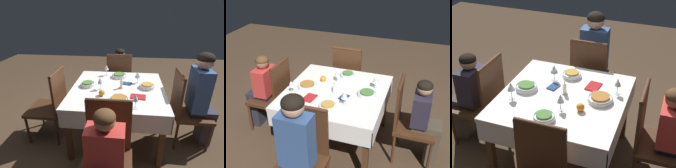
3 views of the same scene
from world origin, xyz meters
TOP-DOWN VIEW (x-y plane):
  - ground_plane at (0.00, 0.00)m, footprint 8.00×8.00m
  - dining_table at (0.00, 0.00)m, footprint 1.15×1.13m
  - chair_west at (-0.85, 0.02)m, footprint 0.44×0.44m
  - chair_south at (0.03, -0.84)m, footprint 0.44×0.44m
  - chair_north at (0.03, 0.84)m, footprint 0.44×0.44m
  - person_adult_denim at (-1.01, 0.02)m, footprint 0.34×0.30m
  - person_child_dark at (0.03, -1.02)m, footprint 0.30×0.33m
  - person_child_red at (0.03, 1.02)m, footprint 0.30×0.33m
  - bowl_west at (-0.36, -0.04)m, footprint 0.19×0.19m
  - wine_glass_west at (-0.25, -0.18)m, footprint 0.08×0.08m
  - bowl_south at (0.01, -0.36)m, footprint 0.21×0.21m
  - wine_glass_south at (0.19, -0.42)m, footprint 0.07×0.07m
  - bowl_north at (-0.03, 0.34)m, footprint 0.23×0.23m
  - wine_glass_north at (-0.21, 0.45)m, footprint 0.07×0.07m
  - bowl_east at (0.39, -0.02)m, footprint 0.18×0.18m
  - wine_glass_east at (0.21, 0.06)m, footprint 0.06×0.06m
  - candle_centerpiece at (-0.05, 0.00)m, footprint 0.06×0.06m
  - orange_fruit at (0.17, 0.22)m, footprint 0.07×0.07m
  - napkin_red_folded at (-0.11, -0.14)m, footprint 0.14×0.11m
  - napkin_spare_side at (-0.25, 0.22)m, footprint 0.18×0.14m

SIDE VIEW (x-z plane):
  - ground_plane at x=0.00m, z-range 0.00..0.00m
  - chair_west at x=-0.85m, z-range 0.03..0.99m
  - chair_south at x=0.03m, z-range 0.03..0.99m
  - chair_north at x=0.03m, z-range 0.03..0.99m
  - person_child_dark at x=0.03m, z-range 0.05..1.05m
  - person_child_red at x=0.03m, z-range 0.05..1.06m
  - dining_table at x=0.00m, z-range 0.27..1.00m
  - person_adult_denim at x=-1.01m, z-range 0.08..1.28m
  - napkin_red_folded at x=-0.11m, z-range 0.72..0.73m
  - napkin_spare_side at x=-0.25m, z-range 0.72..0.73m
  - bowl_north at x=-0.03m, z-range 0.72..0.78m
  - bowl_south at x=0.01m, z-range 0.72..0.78m
  - bowl_west at x=-0.36m, z-range 0.72..0.78m
  - bowl_east at x=0.39m, z-range 0.72..0.78m
  - orange_fruit at x=0.17m, z-range 0.72..0.79m
  - candle_centerpiece at x=-0.05m, z-range 0.70..0.83m
  - wine_glass_east at x=0.21m, z-range 0.75..0.91m
  - wine_glass_north at x=-0.21m, z-range 0.75..0.91m
  - wine_glass_west at x=-0.25m, z-range 0.75..0.92m
  - wine_glass_south at x=0.19m, z-range 0.76..0.92m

